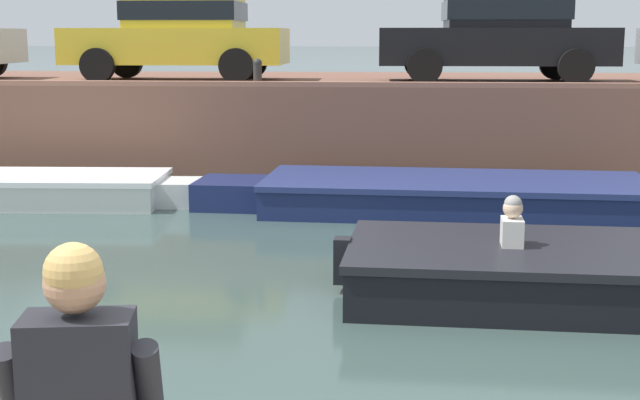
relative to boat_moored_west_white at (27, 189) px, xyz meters
The scene contains 8 objects.
ground_plane 6.63m from the boat_moored_west_white, 37.07° to the right, with size 400.00×400.00×0.00m, color #384C47.
far_quay_wall 7.00m from the boat_moored_west_white, 40.72° to the left, with size 60.00×6.00×1.67m, color brown.
far_wall_coping 5.74m from the boat_moored_west_white, 17.53° to the left, with size 60.00×0.24×0.08m, color #925F4C.
boat_moored_west_white is the anchor object (origin of this frame).
boat_moored_central_navy 6.08m from the boat_moored_west_white, ahead, with size 6.52×2.30×0.48m.
car_left_inner_yellow 4.47m from the boat_moored_west_white, 66.13° to the left, with size 3.97×2.06×1.54m.
car_centre_black 8.38m from the boat_moored_west_white, 25.74° to the left, with size 4.10×2.00×1.54m.
mooring_bollard_mid 4.06m from the boat_moored_west_white, 29.15° to the left, with size 0.15×0.15×0.45m.
Camera 1 is at (0.23, -3.17, 2.49)m, focal length 50.00 mm.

